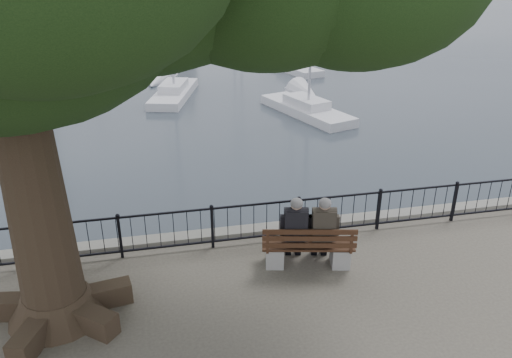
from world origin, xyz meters
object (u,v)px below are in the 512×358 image
object	(u,v)px
person_right	(322,232)
lion_monument	(182,6)
person_left	(295,232)
bench	(308,251)

from	to	relation	value
person_right	lion_monument	size ratio (longest dim) A/B	0.17
person_left	person_right	world-z (taller)	same
bench	person_right	bearing A→B (deg)	8.16
bench	person_right	xyz separation A→B (m)	(0.31, 0.04, 0.39)
bench	person_left	distance (m)	0.49
bench	person_left	xyz separation A→B (m)	(-0.25, 0.17, 0.39)
person_left	lion_monument	size ratio (longest dim) A/B	0.17
person_right	lion_monument	world-z (taller)	lion_monument
person_left	lion_monument	bearing A→B (deg)	88.37
bench	lion_monument	size ratio (longest dim) A/B	0.22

